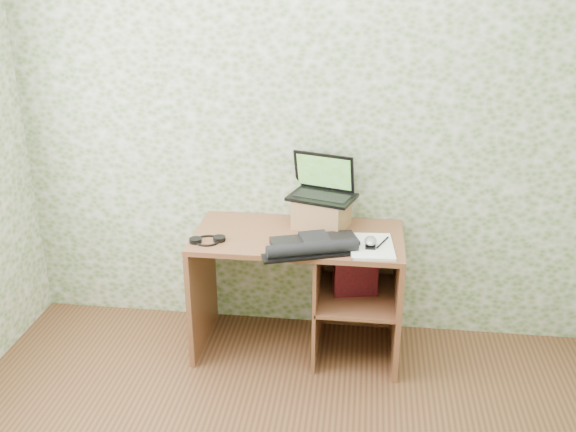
# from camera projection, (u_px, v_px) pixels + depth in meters

# --- Properties ---
(wall_back) EXTENTS (3.50, 0.00, 3.50)m
(wall_back) POSITION_uv_depth(u_px,v_px,m) (305.00, 128.00, 3.75)
(wall_back) COLOR silver
(wall_back) RESTS_ON ground
(desk) EXTENTS (1.20, 0.60, 0.75)m
(desk) POSITION_uv_depth(u_px,v_px,m) (312.00, 275.00, 3.79)
(desk) COLOR brown
(desk) RESTS_ON floor
(riser) EXTENTS (0.35, 0.32, 0.18)m
(riser) POSITION_uv_depth(u_px,v_px,m) (322.00, 212.00, 3.76)
(riser) COLOR #A36C49
(riser) RESTS_ON desk
(laptop) EXTENTS (0.43, 0.36, 0.25)m
(laptop) POSITION_uv_depth(u_px,v_px,m) (323.00, 187.00, 3.74)
(laptop) COLOR black
(laptop) RESTS_ON riser
(keyboard) EXTENTS (0.55, 0.43, 0.08)m
(keyboard) POSITION_uv_depth(u_px,v_px,m) (314.00, 245.00, 3.48)
(keyboard) COLOR black
(keyboard) RESTS_ON desk
(headphones) EXTENTS (0.20, 0.18, 0.02)m
(headphones) POSITION_uv_depth(u_px,v_px,m) (207.00, 240.00, 3.59)
(headphones) COLOR black
(headphones) RESTS_ON desk
(notepad) EXTENTS (0.26, 0.35, 0.02)m
(notepad) POSITION_uv_depth(u_px,v_px,m) (372.00, 246.00, 3.51)
(notepad) COLOR white
(notepad) RESTS_ON desk
(mouse) EXTENTS (0.07, 0.11, 0.04)m
(mouse) POSITION_uv_depth(u_px,v_px,m) (370.00, 243.00, 3.49)
(mouse) COLOR #B0B0B3
(mouse) RESTS_ON notepad
(pen) EXTENTS (0.07, 0.16, 0.01)m
(pen) POSITION_uv_depth(u_px,v_px,m) (382.00, 242.00, 3.53)
(pen) COLOR black
(pen) RESTS_ON notepad
(red_box) EXTENTS (0.26, 0.13, 0.30)m
(red_box) POSITION_uv_depth(u_px,v_px,m) (356.00, 271.00, 3.71)
(red_box) COLOR maroon
(red_box) RESTS_ON desk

